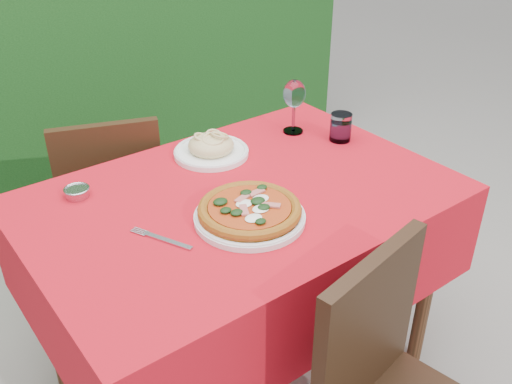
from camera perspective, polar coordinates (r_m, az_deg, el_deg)
ground at (r=2.19m, az=-1.27°, el=-17.20°), size 60.00×60.00×0.00m
hedge at (r=2.96m, az=-20.15°, el=15.12°), size 3.20×0.55×1.78m
dining_table at (r=1.79m, az=-1.48°, el=-4.27°), size 1.26×0.86×0.75m
chair_far at (r=2.26m, az=-14.12°, el=-0.78°), size 0.48×0.48×0.83m
pizza_plate at (r=1.57m, az=-0.64°, el=-2.00°), size 0.32×0.32×0.06m
pasta_plate at (r=1.92m, az=-4.51°, el=4.39°), size 0.25×0.25×0.07m
water_glass at (r=2.03m, az=8.46°, el=6.31°), size 0.07×0.07×0.10m
wine_glass at (r=2.04m, az=3.85°, el=9.56°), size 0.08×0.08×0.20m
fork at (r=1.51m, az=-8.83°, el=-4.84°), size 0.11×0.20×0.01m
steel_ramekin at (r=1.76m, az=-17.45°, el=-0.07°), size 0.07×0.07×0.03m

